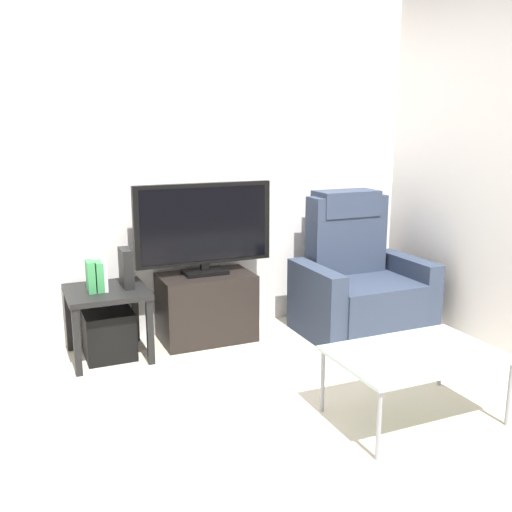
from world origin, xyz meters
The scene contains 14 objects.
ground_plane centered at (0.00, 0.00, 0.00)m, with size 6.40×6.40×0.00m, color beige.
wall_back centered at (0.00, 1.13, 1.30)m, with size 6.40×0.06×2.60m, color silver.
wall_side centered at (1.88, 0.00, 1.30)m, with size 0.06×4.48×2.60m, color silver.
tv_stand centered at (0.04, 0.86, 0.26)m, with size 0.69×0.42×0.51m.
television centered at (0.04, 0.88, 0.86)m, with size 1.03×0.20×0.67m.
recliner_armchair centered at (1.21, 0.61, 0.37)m, with size 0.98×0.78×1.08m.
side_table centered at (-0.70, 0.81, 0.41)m, with size 0.54×0.54×0.49m.
subwoofer_box centered at (-0.70, 0.81, 0.17)m, with size 0.33×0.33×0.33m, color black.
book_leftmost centered at (-0.80, 0.79, 0.60)m, with size 0.05×0.13×0.21m, color #388C4C.
book_middle centered at (-0.74, 0.79, 0.59)m, with size 0.05×0.13×0.20m, color #388C4C.
book_rightmost centered at (-0.71, 0.79, 0.60)m, with size 0.03×0.12×0.23m, color white.
game_console centered at (-0.55, 0.82, 0.63)m, with size 0.07×0.20×0.27m, color black.
coffee_table centered at (0.69, -0.74, 0.36)m, with size 0.90×0.60×0.39m.
cell_phone centered at (0.75, -0.74, 0.39)m, with size 0.07×0.15×0.01m, color #B7B7BC.
Camera 1 is at (-1.28, -3.11, 1.60)m, focal length 40.83 mm.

